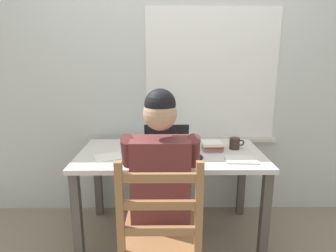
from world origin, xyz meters
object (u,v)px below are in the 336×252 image
object	(u,v)px
book_stack_main	(212,146)
coffee_mug_white	(179,137)
wooden_chair	(160,236)
coffee_mug_dark	(235,143)
computer_mouse	(199,157)
laptop	(167,151)
seated_person	(161,177)
desk	(171,164)

from	to	relation	value
book_stack_main	coffee_mug_white	bearing A→B (deg)	140.61
wooden_chair	coffee_mug_dark	world-z (taller)	wooden_chair
book_stack_main	computer_mouse	bearing A→B (deg)	-121.68
wooden_chair	coffee_mug_white	size ratio (longest dim) A/B	8.05
laptop	computer_mouse	world-z (taller)	laptop
laptop	coffee_mug_dark	distance (m)	0.58
coffee_mug_dark	book_stack_main	distance (m)	0.19
laptop	book_stack_main	world-z (taller)	laptop
wooden_chair	laptop	size ratio (longest dim) A/B	2.90
coffee_mug_dark	book_stack_main	size ratio (longest dim) A/B	0.71
laptop	coffee_mug_white	world-z (taller)	laptop
laptop	book_stack_main	bearing A→B (deg)	25.34
wooden_chair	computer_mouse	size ratio (longest dim) A/B	9.59
seated_person	coffee_mug_dark	bearing A→B (deg)	41.59
seated_person	coffee_mug_dark	xyz separation A→B (m)	(0.58, 0.52, 0.06)
desk	coffee_mug_dark	size ratio (longest dim) A/B	11.78
coffee_mug_dark	book_stack_main	xyz separation A→B (m)	(-0.19, -0.03, -0.01)
wooden_chair	coffee_mug_white	distance (m)	1.02
wooden_chair	book_stack_main	xyz separation A→B (m)	(0.40, 0.76, 0.28)
laptop	coffee_mug_white	xyz separation A→B (m)	(0.11, 0.38, -0.01)
seated_person	desk	bearing A→B (deg)	81.20
seated_person	book_stack_main	xyz separation A→B (m)	(0.40, 0.48, 0.05)
coffee_mug_white	coffee_mug_dark	distance (m)	0.47
desk	book_stack_main	size ratio (longest dim) A/B	8.36
seated_person	coffee_mug_white	bearing A→B (deg)	78.02
desk	laptop	distance (m)	0.20
coffee_mug_dark	wooden_chair	bearing A→B (deg)	-126.11
wooden_chair	book_stack_main	distance (m)	0.90
desk	seated_person	xyz separation A→B (m)	(-0.07, -0.44, 0.08)
computer_mouse	desk	bearing A→B (deg)	140.71
desk	laptop	xyz separation A→B (m)	(-0.03, -0.13, 0.15)
computer_mouse	book_stack_main	world-z (taller)	book_stack_main
coffee_mug_white	book_stack_main	xyz separation A→B (m)	(0.25, -0.21, -0.01)
wooden_chair	coffee_mug_dark	distance (m)	1.03
desk	wooden_chair	distance (m)	0.74
coffee_mug_dark	seated_person	bearing A→B (deg)	-138.41
desk	coffee_mug_dark	distance (m)	0.54
coffee_mug_dark	computer_mouse	bearing A→B (deg)	-142.23
seated_person	coffee_mug_white	xyz separation A→B (m)	(0.15, 0.69, 0.06)
laptop	wooden_chair	bearing A→B (deg)	-93.57
desk	coffee_mug_dark	bearing A→B (deg)	8.76
seated_person	laptop	world-z (taller)	seated_person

